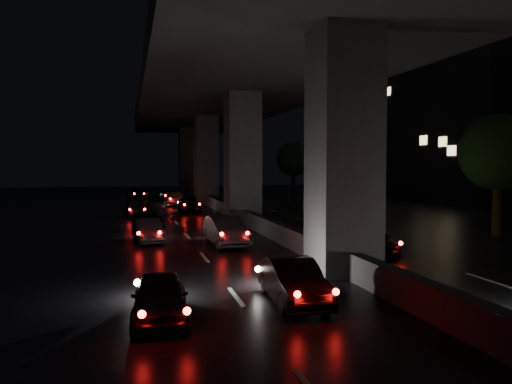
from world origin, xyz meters
name	(u,v)px	position (x,y,z in m)	size (l,w,h in m)	color
ground	(263,233)	(0.00, 0.00, 0.00)	(120.00, 120.00, 0.00)	black
viaduct	(242,87)	(0.00, 5.00, 8.34)	(12.00, 80.00, 10.50)	#373739
median_barrier	(243,216)	(0.00, 5.00, 0.42)	(0.45, 70.00, 0.85)	#373739
building_right_far	(464,127)	(27.00, 20.00, 7.50)	(12.00, 22.00, 15.00)	black
tree_b	(498,153)	(11.00, -4.00, 4.20)	(3.80, 3.80, 6.12)	black
tree_c	(356,157)	(11.00, 12.00, 4.20)	(3.80, 3.80, 6.12)	black
tree_d	(293,159)	(11.00, 28.00, 4.20)	(3.80, 3.80, 6.12)	black
streetlight_far	(327,142)	(10.97, 18.00, 5.66)	(2.52, 0.44, 9.00)	#2D2D33
car_0	(160,297)	(-6.12, -13.52, 0.53)	(1.26, 3.13, 1.07)	black
car_1	(293,281)	(-2.67, -12.87, 0.56)	(1.19, 3.41, 1.12)	black
car_3	(370,240)	(2.63, -6.79, 0.54)	(1.51, 3.71, 1.08)	black
car_4	(148,231)	(-5.98, -1.53, 0.54)	(1.13, 3.25, 1.07)	#262629
car_5	(226,231)	(-2.62, -3.26, 0.65)	(1.37, 3.92, 1.29)	black
car_6	(148,220)	(-5.81, 3.07, 0.54)	(1.27, 3.16, 1.08)	black
car_7	(137,209)	(-6.31, 10.00, 0.56)	(1.57, 3.87, 1.12)	#232426
car_8	(189,204)	(-2.48, 12.30, 0.64)	(1.51, 3.75, 1.28)	black
car_9	(174,199)	(-2.95, 19.66, 0.57)	(1.20, 3.45, 1.14)	#4C4842
car_10	(169,196)	(-3.05, 24.11, 0.58)	(1.93, 4.18, 1.16)	black
car_11	(139,194)	(-5.87, 27.91, 0.58)	(1.91, 4.15, 1.15)	black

